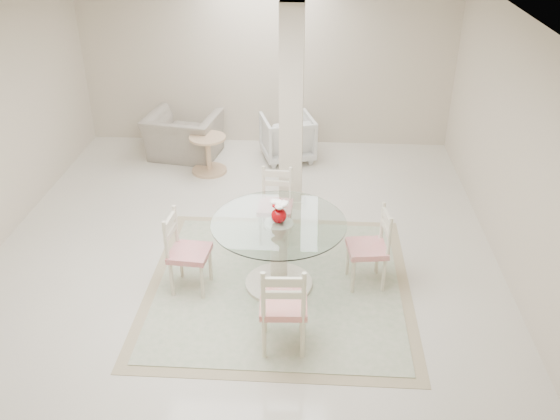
# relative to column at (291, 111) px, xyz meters

# --- Properties ---
(ground) EXTENTS (7.00, 7.00, 0.00)m
(ground) POSITION_rel_column_xyz_m (-0.50, -1.30, -1.35)
(ground) COLOR silver
(ground) RESTS_ON ground
(room_shell) EXTENTS (6.02, 7.02, 2.71)m
(room_shell) POSITION_rel_column_xyz_m (-0.50, -1.30, 0.51)
(room_shell) COLOR beige
(room_shell) RESTS_ON ground
(column) EXTENTS (0.30, 0.30, 2.70)m
(column) POSITION_rel_column_xyz_m (0.00, 0.00, 0.00)
(column) COLOR beige
(column) RESTS_ON ground
(area_rug) EXTENTS (2.89, 2.89, 0.02)m
(area_rug) POSITION_rel_column_xyz_m (-0.04, -1.91, -1.34)
(area_rug) COLOR tan
(area_rug) RESTS_ON ground
(dining_table) EXTENTS (1.42, 1.42, 0.82)m
(dining_table) POSITION_rel_column_xyz_m (-0.04, -1.91, -0.93)
(dining_table) COLOR beige
(dining_table) RESTS_ON ground
(red_vase) EXTENTS (0.19, 0.18, 0.25)m
(red_vase) POSITION_rel_column_xyz_m (-0.03, -1.91, -0.40)
(red_vase) COLOR #9C0409
(red_vase) RESTS_ON dining_table
(dining_chair_east) EXTENTS (0.46, 0.46, 1.02)m
(dining_chair_east) POSITION_rel_column_xyz_m (0.97, -1.79, -0.81)
(dining_chair_east) COLOR beige
(dining_chair_east) RESTS_ON ground
(dining_chair_north) EXTENTS (0.42, 0.42, 1.01)m
(dining_chair_north) POSITION_rel_column_xyz_m (-0.14, -0.90, -0.82)
(dining_chair_north) COLOR beige
(dining_chair_north) RESTS_ON ground
(dining_chair_west) EXTENTS (0.45, 0.45, 1.02)m
(dining_chair_west) POSITION_rel_column_xyz_m (-1.05, -2.00, -0.81)
(dining_chair_west) COLOR beige
(dining_chair_west) RESTS_ON ground
(dining_chair_south) EXTENTS (0.46, 0.46, 1.09)m
(dining_chair_south) POSITION_rel_column_xyz_m (0.07, -2.92, -0.78)
(dining_chair_south) COLOR #F0EAC5
(dining_chair_south) RESTS_ON ground
(recliner_taupe) EXTENTS (1.24, 1.12, 0.71)m
(recliner_taupe) POSITION_rel_column_xyz_m (-1.78, 1.47, -1.00)
(recliner_taupe) COLOR gray
(recliner_taupe) RESTS_ON ground
(armchair_white) EXTENTS (0.96, 0.97, 0.72)m
(armchair_white) POSITION_rel_column_xyz_m (-0.12, 1.51, -0.99)
(armchair_white) COLOR silver
(armchair_white) RESTS_ON ground
(side_table) EXTENTS (0.55, 0.55, 0.58)m
(side_table) POSITION_rel_column_xyz_m (-1.29, 0.93, -1.08)
(side_table) COLOR tan
(side_table) RESTS_ON ground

